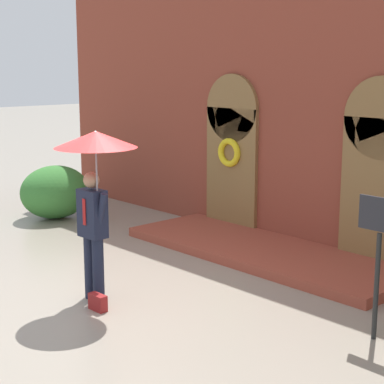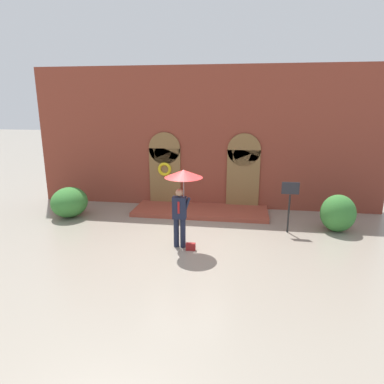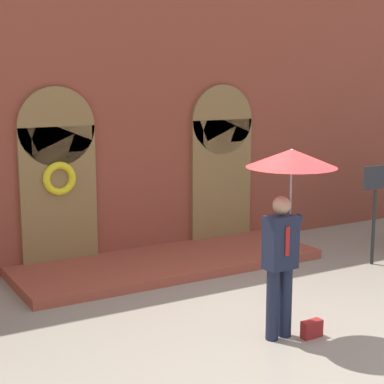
{
  "view_description": "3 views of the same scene",
  "coord_description": "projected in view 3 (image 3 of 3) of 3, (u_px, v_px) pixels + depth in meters",
  "views": [
    {
      "loc": [
        6.96,
        -4.98,
        3.2
      ],
      "look_at": [
        -0.2,
        1.58,
        1.28
      ],
      "focal_mm": 60.0,
      "sensor_mm": 36.0,
      "label": 1
    },
    {
      "loc": [
        1.61,
        -9.63,
        4.23
      ],
      "look_at": [
        -0.06,
        1.27,
        1.32
      ],
      "focal_mm": 32.0,
      "sensor_mm": 36.0,
      "label": 2
    },
    {
      "loc": [
        -4.91,
        -6.24,
        3.24
      ],
      "look_at": [
        -0.29,
        1.75,
        1.54
      ],
      "focal_mm": 60.0,
      "sensor_mm": 36.0,
      "label": 3
    }
  ],
  "objects": [
    {
      "name": "ground_plane",
      "position": [
        279.0,
        328.0,
        8.31
      ],
      "size": [
        80.0,
        80.0,
        0.0
      ],
      "primitive_type": "plane",
      "color": "gray"
    },
    {
      "name": "building_facade",
      "position": [
        139.0,
        106.0,
        11.36
      ],
      "size": [
        14.0,
        2.3,
        5.6
      ],
      "color": "brown",
      "rests_on": "ground"
    },
    {
      "name": "person_with_umbrella",
      "position": [
        289.0,
        186.0,
        7.7
      ],
      "size": [
        1.1,
        1.1,
        2.36
      ],
      "color": "#191E33",
      "rests_on": "ground"
    },
    {
      "name": "handbag",
      "position": [
        312.0,
        329.0,
        7.99
      ],
      "size": [
        0.28,
        0.13,
        0.22
      ],
      "primitive_type": "cube",
      "rotation": [
        0.0,
        0.0,
        0.04
      ],
      "color": "maroon",
      "rests_on": "ground"
    },
    {
      "name": "sign_post",
      "position": [
        375.0,
        198.0,
        10.89
      ],
      "size": [
        0.56,
        0.06,
        1.72
      ],
      "color": "black",
      "rests_on": "ground"
    }
  ]
}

